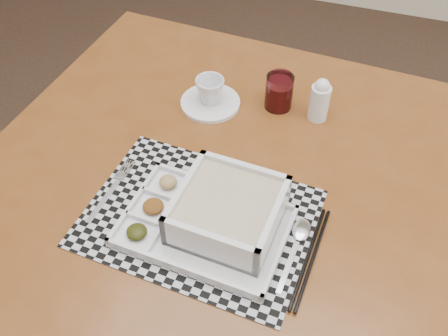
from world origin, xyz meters
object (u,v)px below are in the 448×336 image
at_px(cup, 210,91).
at_px(juice_glass, 279,93).
at_px(dining_table, 221,205).
at_px(serving_tray, 221,215).
at_px(creamer_bottle, 320,100).

relative_size(cup, juice_glass, 0.80).
xyz_separation_m(dining_table, juice_glass, (0.05, 0.28, 0.12)).
bearing_deg(serving_tray, dining_table, 109.01).
relative_size(dining_table, juice_glass, 12.94).
height_order(dining_table, juice_glass, juice_glass).
relative_size(juice_glass, creamer_bottle, 0.78).
distance_m(dining_table, cup, 0.29).
height_order(cup, juice_glass, juice_glass).
distance_m(cup, juice_glass, 0.17).
height_order(serving_tray, cup, serving_tray).
relative_size(dining_table, creamer_bottle, 10.16).
bearing_deg(dining_table, creamer_bottle, 60.04).
height_order(dining_table, creamer_bottle, creamer_bottle).
xyz_separation_m(serving_tray, creamer_bottle, (0.12, 0.39, 0.02)).
xyz_separation_m(juice_glass, creamer_bottle, (0.10, -0.01, 0.01)).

